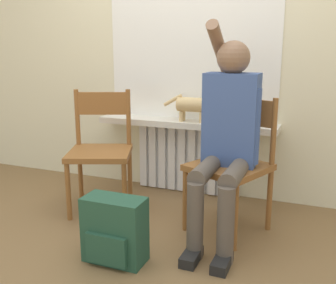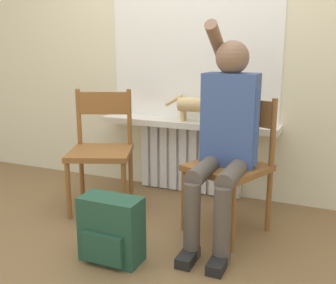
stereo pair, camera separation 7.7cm
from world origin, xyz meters
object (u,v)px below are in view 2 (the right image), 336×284
Objects in this scene: chair_right at (232,163)px; person at (226,131)px; backpack at (111,230)px; chair_left at (101,148)px; cat at (197,105)px.

person is (-0.02, -0.11, 0.23)m from chair_right.
chair_right is 2.34× the size of backpack.
chair_left is 1.01m from chair_right.
cat is at bearing 16.44° from chair_left.
person is 3.12× the size of cat.
chair_left is 2.34× the size of backpack.
chair_left is at bearing 125.77° from backpack.
cat is at bearing 84.58° from backpack.
chair_left is 0.82m from cat.
chair_right reaches higher than cat.
chair_right is 2.03× the size of cat.
backpack is (0.49, -0.68, -0.28)m from chair_left.
chair_right is at bearing 81.79° from person.
chair_left reaches higher than cat.
person is at bearing -55.55° from cat.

